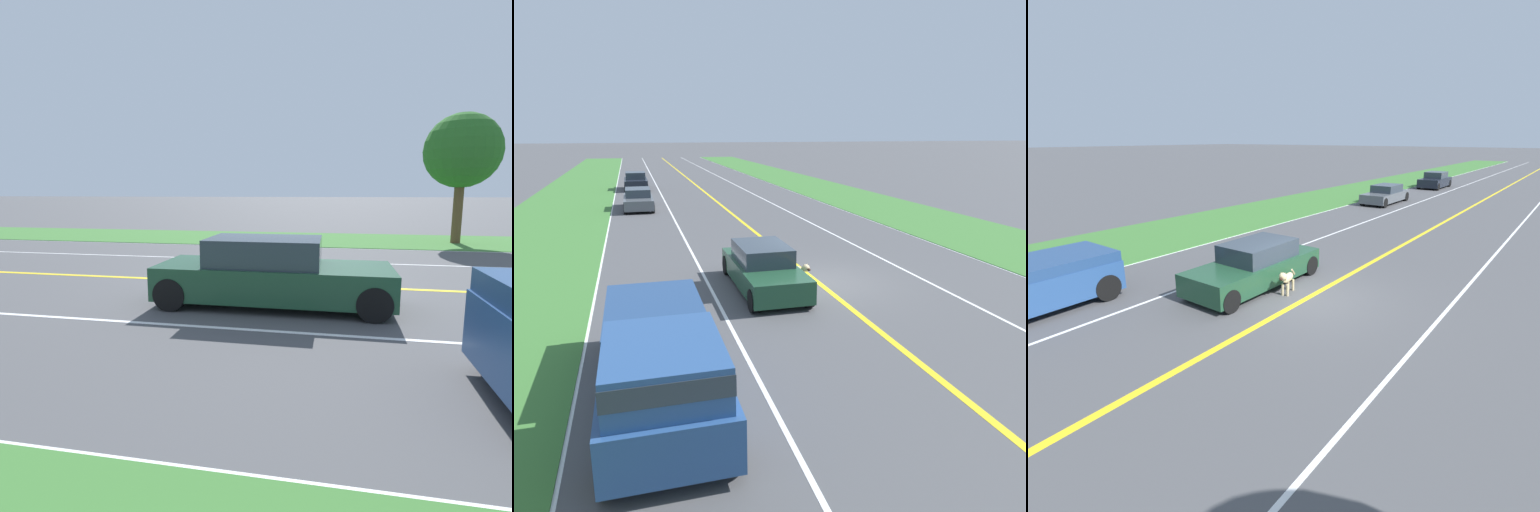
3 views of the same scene
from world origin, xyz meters
The scene contains 10 objects.
ground_plane centered at (0.00, 0.00, 0.00)m, with size 400.00×400.00×0.00m, color #4C4C4F.
centre_divider_line centered at (0.00, 0.00, 0.00)m, with size 0.18×160.00×0.01m, color yellow.
lane_edge_line_right centered at (7.00, 0.00, 0.00)m, with size 0.14×160.00×0.01m, color white.
lane_edge_line_left centered at (-7.00, 0.00, 0.00)m, with size 0.14×160.00×0.01m, color white.
lane_dash_same_dir centered at (3.50, 0.00, 0.00)m, with size 0.10×160.00×0.01m, color white.
lane_dash_oncoming centered at (-3.50, 0.00, 0.00)m, with size 0.10×160.00×0.01m, color white.
grass_verge_left centered at (-10.00, 0.00, 0.01)m, with size 6.00×160.00×0.03m, color #3D7533.
ego_car centered at (1.89, 0.14, 0.65)m, with size 1.81×4.72×1.40m.
dog centered at (0.68, 0.15, 0.49)m, with size 0.46×1.19×0.79m.
roadside_tree_left_near centered at (-9.59, 6.89, 4.09)m, with size 3.25×3.25×5.75m.
Camera 1 is at (9.85, 1.33, 2.30)m, focal length 28.00 mm.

